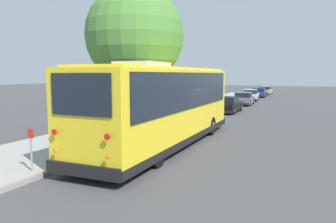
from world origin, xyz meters
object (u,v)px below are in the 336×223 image
at_px(parked_sedan_gray, 244,99).
at_px(sign_post_near, 31,149).
at_px(parked_sedan_black, 228,105).
at_px(parked_sedan_blue, 259,93).
at_px(street_tree, 136,29).
at_px(sign_post_far, 69,142).
at_px(parked_sedan_white, 251,95).
at_px(parked_sedan_tan, 265,91).
at_px(fire_hydrant, 189,110).
at_px(shuttle_bus, 165,102).

bearing_deg(parked_sedan_gray, sign_post_near, 174.37).
height_order(parked_sedan_black, parked_sedan_blue, parked_sedan_black).
xyz_separation_m(street_tree, sign_post_far, (-6.35, -0.76, -4.75)).
distance_m(parked_sedan_white, street_tree, 24.95).
distance_m(parked_sedan_black, parked_sedan_blue, 19.72).
bearing_deg(parked_sedan_tan, parked_sedan_gray, -175.72).
height_order(street_tree, sign_post_far, street_tree).
relative_size(sign_post_near, sign_post_far, 1.17).
relative_size(parked_sedan_blue, fire_hydrant, 5.26).
xyz_separation_m(parked_sedan_black, street_tree, (-11.11, 2.41, 4.87)).
relative_size(shuttle_bus, fire_hydrant, 14.16).
height_order(shuttle_bus, sign_post_near, shuttle_bus).
bearing_deg(street_tree, sign_post_near, -174.61).
relative_size(street_tree, sign_post_near, 6.37).
bearing_deg(fire_hydrant, parked_sedan_tan, -2.81).
bearing_deg(parked_sedan_tan, shuttle_bus, -175.25).
bearing_deg(parked_sedan_tan, parked_sedan_blue, -176.82).
bearing_deg(parked_sedan_gray, parked_sedan_black, 178.36).
height_order(shuttle_bus, parked_sedan_gray, shuttle_bus).
distance_m(parked_sedan_white, parked_sedan_tan, 12.87).
xyz_separation_m(street_tree, sign_post_near, (-8.06, -0.76, -4.64)).
bearing_deg(sign_post_far, parked_sedan_white, -2.51).
bearing_deg(parked_sedan_black, parked_sedan_gray, 0.87).
height_order(parked_sedan_black, fire_hydrant, parked_sedan_black).
xyz_separation_m(parked_sedan_white, parked_sedan_blue, (6.45, -0.03, -0.03)).
xyz_separation_m(parked_sedan_blue, street_tree, (-30.83, 2.13, 4.87)).
height_order(parked_sedan_blue, sign_post_near, sign_post_near).
relative_size(shuttle_bus, parked_sedan_blue, 2.69).
distance_m(parked_sedan_black, parked_sedan_gray, 7.25).
xyz_separation_m(parked_sedan_tan, street_tree, (-37.25, 2.21, 4.88)).
xyz_separation_m(sign_post_far, fire_hydrant, (12.74, 0.06, -0.16)).
bearing_deg(parked_sedan_blue, fire_hydrant, 174.04).
relative_size(parked_sedan_black, sign_post_near, 3.30).
bearing_deg(parked_sedan_black, fire_hydrant, 160.40).
bearing_deg(parked_sedan_gray, parked_sedan_blue, -1.28).
relative_size(parked_sedan_white, fire_hydrant, 5.57).
relative_size(parked_sedan_black, parked_sedan_tan, 0.93).
bearing_deg(sign_post_far, street_tree, 6.83).
relative_size(parked_sedan_tan, street_tree, 0.56).
distance_m(parked_sedan_gray, parked_sedan_tan, 18.89).
bearing_deg(parked_sedan_blue, parked_sedan_tan, -3.33).
height_order(sign_post_near, fire_hydrant, sign_post_near).
bearing_deg(fire_hydrant, sign_post_near, -179.76).
height_order(parked_sedan_gray, parked_sedan_white, parked_sedan_white).
xyz_separation_m(shuttle_bus, street_tree, (2.57, 2.80, 3.56)).
xyz_separation_m(parked_sedan_white, sign_post_far, (-30.73, 1.35, 0.09)).
relative_size(parked_sedan_white, parked_sedan_tan, 0.98).
relative_size(parked_sedan_white, sign_post_far, 4.04).
xyz_separation_m(shuttle_bus, parked_sedan_blue, (33.40, 0.66, -1.31)).
bearing_deg(shuttle_bus, street_tree, 47.64).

